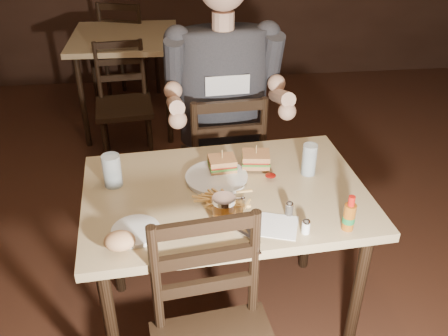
{
  "coord_description": "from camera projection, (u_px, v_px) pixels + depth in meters",
  "views": [
    {
      "loc": [
        -0.01,
        -1.34,
        1.93
      ],
      "look_at": [
        0.18,
        0.38,
        0.85
      ],
      "focal_mm": 40.0,
      "sensor_mm": 36.0,
      "label": 1
    }
  ],
  "objects": [
    {
      "name": "glass_left",
      "position": [
        112.0,
        171.0,
        2.04
      ],
      "size": [
        0.08,
        0.08,
        0.14
      ],
      "primitive_type": "cylinder",
      "rotation": [
        0.0,
        0.0,
        0.07
      ],
      "color": "silver",
      "rests_on": "main_table"
    },
    {
      "name": "bg_chair_near",
      "position": [
        124.0,
        107.0,
        3.54
      ],
      "size": [
        0.43,
        0.46,
        0.85
      ],
      "primitive_type": null,
      "rotation": [
        0.0,
        0.0,
        0.09
      ],
      "color": "black",
      "rests_on": "ground"
    },
    {
      "name": "sandwich_left",
      "position": [
        222.0,
        160.0,
        2.12
      ],
      "size": [
        0.12,
        0.1,
        0.1
      ],
      "primitive_type": null,
      "rotation": [
        0.0,
        0.0,
        0.08
      ],
      "color": "tan",
      "rests_on": "dinner_plate"
    },
    {
      "name": "side_plate",
      "position": [
        136.0,
        232.0,
        1.8
      ],
      "size": [
        0.18,
        0.18,
        0.01
      ],
      "primitive_type": "cylinder",
      "rotation": [
        0.0,
        0.0,
        0.07
      ],
      "color": "white",
      "rests_on": "main_table"
    },
    {
      "name": "salt_shaker",
      "position": [
        306.0,
        227.0,
        1.79
      ],
      "size": [
        0.03,
        0.03,
        0.05
      ],
      "primitive_type": null,
      "rotation": [
        0.0,
        0.0,
        0.07
      ],
      "color": "white",
      "rests_on": "main_table"
    },
    {
      "name": "chair_far",
      "position": [
        223.0,
        163.0,
        2.81
      ],
      "size": [
        0.46,
        0.5,
        0.93
      ],
      "primitive_type": null,
      "rotation": [
        0.0,
        0.0,
        3.2
      ],
      "color": "black",
      "rests_on": "ground"
    },
    {
      "name": "ketchup_dollop",
      "position": [
        271.0,
        175.0,
        2.1
      ],
      "size": [
        0.05,
        0.05,
        0.01
      ],
      "primitive_type": "ellipsoid",
      "rotation": [
        0.0,
        0.0,
        0.07
      ],
      "color": "maroon",
      "rests_on": "dinner_plate"
    },
    {
      "name": "bread_roll",
      "position": [
        120.0,
        241.0,
        1.7
      ],
      "size": [
        0.11,
        0.1,
        0.06
      ],
      "primitive_type": "ellipsoid",
      "rotation": [
        0.0,
        0.0,
        0.07
      ],
      "color": "tan",
      "rests_on": "side_plate"
    },
    {
      "name": "fork",
      "position": [
        252.0,
        239.0,
        1.77
      ],
      "size": [
        0.04,
        0.17,
        0.01
      ],
      "primitive_type": "cube",
      "rotation": [
        0.0,
        0.0,
        0.15
      ],
      "color": "silver",
      "rests_on": "napkin"
    },
    {
      "name": "pepper_shaker",
      "position": [
        289.0,
        209.0,
        1.89
      ],
      "size": [
        0.03,
        0.03,
        0.06
      ],
      "primitive_type": null,
      "rotation": [
        0.0,
        0.0,
        0.07
      ],
      "color": "#38332D",
      "rests_on": "main_table"
    },
    {
      "name": "dinner_plate",
      "position": [
        217.0,
        178.0,
        2.1
      ],
      "size": [
        0.27,
        0.27,
        0.01
      ],
      "primitive_type": "cylinder",
      "rotation": [
        0.0,
        0.0,
        0.07
      ],
      "color": "white",
      "rests_on": "main_table"
    },
    {
      "name": "knife",
      "position": [
        235.0,
        229.0,
        1.82
      ],
      "size": [
        0.16,
        0.19,
        0.01
      ],
      "primitive_type": "cube",
      "rotation": [
        0.0,
        0.0,
        0.69
      ],
      "color": "silver",
      "rests_on": "napkin"
    },
    {
      "name": "bg_chair_far",
      "position": [
        131.0,
        51.0,
        4.44
      ],
      "size": [
        0.54,
        0.57,
        0.92
      ],
      "primitive_type": null,
      "rotation": [
        0.0,
        0.0,
        2.85
      ],
      "color": "black",
      "rests_on": "ground"
    },
    {
      "name": "syrup_dispenser",
      "position": [
        224.0,
        210.0,
        1.83
      ],
      "size": [
        0.09,
        0.09,
        0.11
      ],
      "primitive_type": null,
      "rotation": [
        0.0,
        0.0,
        0.07
      ],
      "color": "#8F4910",
      "rests_on": "main_table"
    },
    {
      "name": "main_table",
      "position": [
        225.0,
        208.0,
        2.08
      ],
      "size": [
        1.2,
        0.85,
        0.77
      ],
      "rotation": [
        0.0,
        0.0,
        0.07
      ],
      "color": "tan",
      "rests_on": "ground"
    },
    {
      "name": "glass_right",
      "position": [
        309.0,
        159.0,
        2.11
      ],
      "size": [
        0.07,
        0.07,
        0.14
      ],
      "primitive_type": "cylinder",
      "rotation": [
        0.0,
        0.0,
        0.07
      ],
      "color": "silver",
      "rests_on": "main_table"
    },
    {
      "name": "napkin",
      "position": [
        276.0,
        226.0,
        1.84
      ],
      "size": [
        0.19,
        0.18,
        0.0
      ],
      "primitive_type": "cube",
      "rotation": [
        0.0,
        0.0,
        -0.32
      ],
      "color": "white",
      "rests_on": "main_table"
    },
    {
      "name": "hot_sauce",
      "position": [
        350.0,
        213.0,
        1.79
      ],
      "size": [
        0.05,
        0.05,
        0.14
      ],
      "primitive_type": null,
      "rotation": [
        0.0,
        0.0,
        0.07
      ],
      "color": "#8F4910",
      "rests_on": "main_table"
    },
    {
      "name": "diner",
      "position": [
        225.0,
        75.0,
        2.47
      ],
      "size": [
        0.64,
        0.52,
        1.06
      ],
      "primitive_type": null,
      "rotation": [
        0.0,
        0.0,
        0.06
      ],
      "color": "#312F35",
      "rests_on": "chair_far"
    },
    {
      "name": "bg_table",
      "position": [
        125.0,
        47.0,
        3.86
      ],
      "size": [
        0.82,
        0.82,
        0.77
      ],
      "rotation": [
        0.0,
        0.0,
        -0.02
      ],
      "color": "tan",
      "rests_on": "ground"
    },
    {
      "name": "fries_pile",
      "position": [
        222.0,
        200.0,
        1.93
      ],
      "size": [
        0.27,
        0.2,
        0.04
      ],
      "primitive_type": null,
      "rotation": [
        0.0,
        0.0,
        0.07
      ],
      "color": "#F6BE61",
      "rests_on": "dinner_plate"
    },
    {
      "name": "room_shell",
      "position": [
        175.0,
        77.0,
        1.41
      ],
      "size": [
        7.0,
        7.0,
        7.0
      ],
      "color": "black",
      "rests_on": "ground"
    },
    {
      "name": "sandwich_right",
      "position": [
        256.0,
        155.0,
        2.15
      ],
      "size": [
        0.13,
        0.11,
        0.1
      ],
      "primitive_type": null,
      "rotation": [
        0.0,
        0.0,
        -0.13
      ],
      "color": "tan",
      "rests_on": "dinner_plate"
    }
  ]
}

